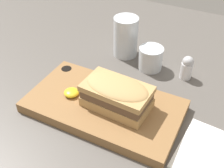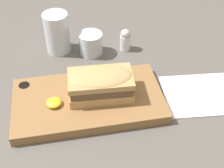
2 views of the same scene
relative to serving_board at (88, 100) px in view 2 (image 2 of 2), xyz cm
name	(u,v)px [view 2 (image 2 of 2)]	position (x,y,z in cm)	size (l,w,h in cm)	color
dining_table	(92,92)	(1.79, 5.35, -2.35)	(173.60, 126.77, 2.00)	#56514C
serving_board	(88,100)	(0.00, 0.00, 0.00)	(37.88, 20.69, 2.76)	olive
sandwich	(101,83)	(3.45, 0.29, 5.14)	(16.38, 9.98, 7.07)	tan
mustard_dollop	(54,103)	(-8.46, -1.33, 2.10)	(3.79, 3.79, 1.52)	gold
water_glass	(57,35)	(-5.93, 25.65, 4.10)	(7.57, 7.57, 12.58)	silver
wine_glass	(91,44)	(3.84, 22.19, 1.92)	(7.14, 7.14, 6.85)	silver
napkin	(203,94)	(30.73, -2.11, -1.15)	(22.41, 17.74, 0.40)	white
salt_shaker	(125,39)	(14.63, 22.30, 2.22)	(3.32, 3.32, 7.07)	white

